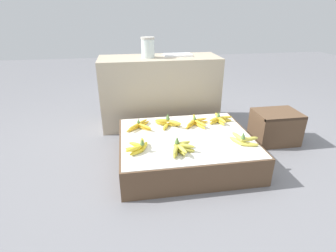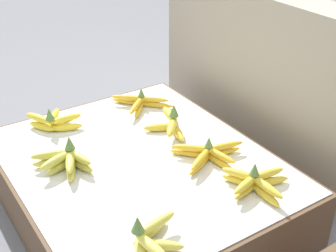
{
  "view_description": "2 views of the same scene",
  "coord_description": "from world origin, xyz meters",
  "views": [
    {
      "loc": [
        -0.43,
        -1.79,
        1.14
      ],
      "look_at": [
        -0.14,
        0.01,
        0.31
      ],
      "focal_mm": 28.0,
      "sensor_mm": 36.0,
      "label": 1
    },
    {
      "loc": [
        1.2,
        -0.67,
        1.14
      ],
      "look_at": [
        0.08,
        0.07,
        0.37
      ],
      "focal_mm": 50.0,
      "sensor_mm": 36.0,
      "label": 2
    }
  ],
  "objects": [
    {
      "name": "ground_plane",
      "position": [
        0.0,
        0.0,
        0.0
      ],
      "size": [
        10.0,
        10.0,
        0.0
      ],
      "primitive_type": "plane",
      "color": "slate"
    },
    {
      "name": "display_platform",
      "position": [
        0.0,
        0.0,
        0.11
      ],
      "size": [
        1.03,
        0.86,
        0.22
      ],
      "color": "brown",
      "rests_on": "ground_plane"
    },
    {
      "name": "back_vendor_table",
      "position": [
        -0.1,
        0.8,
        0.35
      ],
      "size": [
        1.18,
        0.44,
        0.7
      ],
      "color": "tan",
      "rests_on": "ground_plane"
    },
    {
      "name": "banana_bunch_front_left",
      "position": [
        -0.38,
        -0.17,
        0.25
      ],
      "size": [
        0.18,
        0.19,
        0.1
      ],
      "color": "yellow",
      "rests_on": "display_platform"
    },
    {
      "name": "banana_bunch_front_midleft",
      "position": [
        -0.09,
        -0.24,
        0.26
      ],
      "size": [
        0.18,
        0.18,
        0.11
      ],
      "color": "gold",
      "rests_on": "display_platform"
    },
    {
      "name": "banana_bunch_front_right",
      "position": [
        0.39,
        -0.19,
        0.25
      ],
      "size": [
        0.19,
        0.19,
        0.11
      ],
      "color": "#DBCC4C",
      "rests_on": "display_platform"
    },
    {
      "name": "banana_bunch_middle_left",
      "position": [
        -0.34,
        0.2,
        0.25
      ],
      "size": [
        0.22,
        0.22,
        0.08
      ],
      "color": "gold",
      "rests_on": "display_platform"
    },
    {
      "name": "banana_bunch_middle_midleft",
      "position": [
        -0.11,
        0.21,
        0.26
      ],
      "size": [
        0.22,
        0.19,
        0.11
      ],
      "color": "gold",
      "rests_on": "display_platform"
    },
    {
      "name": "banana_bunch_middle_midright",
      "position": [
        0.13,
        0.2,
        0.25
      ],
      "size": [
        0.23,
        0.27,
        0.09
      ],
      "color": "gold",
      "rests_on": "display_platform"
    },
    {
      "name": "banana_bunch_middle_right",
      "position": [
        0.35,
        0.22,
        0.25
      ],
      "size": [
        0.23,
        0.23,
        0.1
      ],
      "color": "gold",
      "rests_on": "display_platform"
    }
  ]
}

